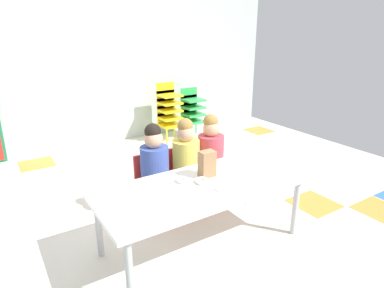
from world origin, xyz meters
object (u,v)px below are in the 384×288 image
at_px(paper_plate_near_edge, 182,182).
at_px(donut_powdered_loose, 202,181).
at_px(craft_table, 202,189).
at_px(kid_chair_green_stack, 192,109).
at_px(kid_chair_yellow_stack, 169,109).
at_px(paper_plate_center_table, 226,188).
at_px(seated_child_near_camera, 154,163).
at_px(seated_child_far_right, 210,150).
at_px(seated_child_middle_seat, 186,156).
at_px(paper_bag_brown, 207,164).
at_px(donut_powdered_on_plate, 182,180).

distance_m(paper_plate_near_edge, donut_powdered_loose, 0.16).
bearing_deg(craft_table, kid_chair_green_stack, 59.05).
bearing_deg(kid_chair_yellow_stack, kid_chair_green_stack, -0.04).
bearing_deg(donut_powdered_loose, paper_plate_center_table, -63.44).
height_order(craft_table, seated_child_near_camera, seated_child_near_camera).
bearing_deg(paper_plate_near_edge, kid_chair_green_stack, 55.90).
relative_size(seated_child_far_right, donut_powdered_loose, 8.07).
distance_m(seated_child_far_right, kid_chair_green_stack, 2.24).
bearing_deg(seated_child_far_right, seated_child_middle_seat, 180.00).
bearing_deg(donut_powdered_loose, paper_bag_brown, 38.02).
bearing_deg(seated_child_near_camera, seated_child_middle_seat, -0.00).
height_order(craft_table, donut_powdered_on_plate, donut_powdered_on_plate).
xyz_separation_m(seated_child_far_right, paper_bag_brown, (-0.39, -0.49, 0.11)).
distance_m(seated_child_near_camera, paper_bag_brown, 0.56).
bearing_deg(donut_powdered_on_plate, seated_child_near_camera, 90.48).
distance_m(seated_child_far_right, paper_plate_center_table, 0.86).
height_order(kid_chair_yellow_stack, paper_bag_brown, kid_chair_yellow_stack).
distance_m(craft_table, kid_chair_yellow_stack, 2.80).
distance_m(seated_child_near_camera, kid_chair_green_stack, 2.59).
bearing_deg(kid_chair_yellow_stack, craft_table, -113.26).
height_order(kid_chair_green_stack, paper_plate_near_edge, kid_chair_green_stack).
bearing_deg(donut_powdered_on_plate, paper_bag_brown, -2.54).
relative_size(seated_child_near_camera, paper_plate_near_edge, 5.10).
bearing_deg(paper_plate_center_table, craft_table, 123.21).
xyz_separation_m(seated_child_middle_seat, paper_plate_center_table, (-0.10, -0.76, 0.00)).
distance_m(paper_bag_brown, donut_powdered_loose, 0.16).
bearing_deg(paper_plate_center_table, donut_powdered_loose, 116.56).
bearing_deg(paper_plate_center_table, kid_chair_yellow_stack, 69.98).
bearing_deg(seated_child_far_right, kid_chair_green_stack, 62.26).
bearing_deg(donut_powdered_on_plate, seated_child_middle_seat, 55.50).
bearing_deg(donut_powdered_loose, paper_plate_near_edge, 146.31).
xyz_separation_m(paper_plate_near_edge, donut_powdered_on_plate, (0.00, 0.00, 0.02)).
height_order(kid_chair_yellow_stack, donut_powdered_on_plate, kid_chair_yellow_stack).
bearing_deg(kid_chair_green_stack, paper_bag_brown, -120.03).
bearing_deg(craft_table, paper_bag_brown, 41.93).
distance_m(seated_child_near_camera, kid_chair_yellow_stack, 2.33).
xyz_separation_m(craft_table, kid_chair_green_stack, (1.54, 2.57, -0.05)).
height_order(seated_child_middle_seat, kid_chair_green_stack, seated_child_middle_seat).
bearing_deg(seated_child_near_camera, paper_plate_near_edge, -89.52).
height_order(seated_child_middle_seat, donut_powdered_loose, seated_child_middle_seat).
bearing_deg(paper_bag_brown, paper_plate_near_edge, 177.46).
bearing_deg(seated_child_near_camera, paper_plate_center_table, -72.92).
height_order(craft_table, kid_chair_green_stack, kid_chair_green_stack).
relative_size(seated_child_far_right, paper_bag_brown, 4.17).
xyz_separation_m(seated_child_near_camera, donut_powdered_on_plate, (0.00, -0.48, 0.02)).
bearing_deg(kid_chair_green_stack, donut_powdered_on_plate, -124.10).
xyz_separation_m(seated_child_middle_seat, donut_powdered_on_plate, (-0.33, -0.48, 0.02)).
bearing_deg(donut_powdered_loose, seated_child_far_right, 49.45).
bearing_deg(paper_plate_near_edge, paper_plate_center_table, -50.56).
bearing_deg(seated_child_near_camera, donut_powdered_loose, -76.32).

